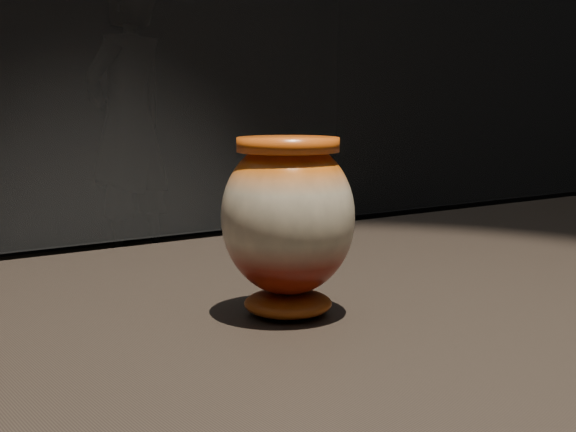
# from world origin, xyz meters

# --- Properties ---
(main_vase) EXTENTS (0.14, 0.14, 0.17)m
(main_vase) POSITION_xyz_m (0.01, -0.01, 0.99)
(main_vase) COLOR maroon
(main_vase) RESTS_ON display_plinth
(visitor) EXTENTS (0.80, 0.67, 1.86)m
(visitor) POSITION_xyz_m (1.73, 4.29, 0.93)
(visitor) COLOR black
(visitor) RESTS_ON ground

